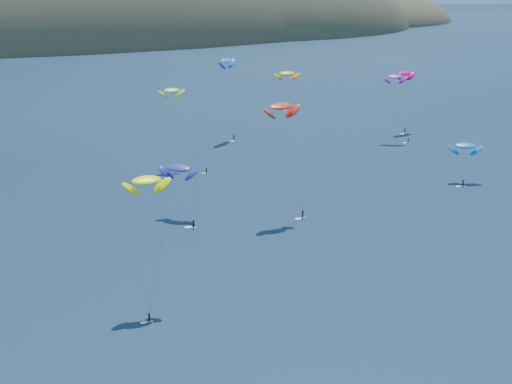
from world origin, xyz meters
The scene contains 10 objects.
island centered at (39.40, 562.36, -10.74)m, with size 730.00×300.00×210.00m.
kitesurfer_2 centered at (-39.98, 56.38, 22.01)m, with size 7.92×10.39×24.26m.
kitesurfer_3 centered at (-10.35, 138.30, 22.30)m, with size 10.27×13.35×24.35m.
kitesurfer_4 centered at (17.29, 166.01, 25.94)m, with size 9.75×11.14×28.54m.
kitesurfer_5 centered at (57.84, 92.50, 9.82)m, with size 9.58×9.23×12.27m.
kitesurfer_6 centered at (66.97, 140.72, 21.13)m, with size 8.70×11.11×23.38m.
kitesurfer_8 centered at (77.87, 150.87, 20.24)m, with size 9.55×8.47×22.75m.
kitesurfer_9 centered at (0.10, 87.65, 25.94)m, with size 9.47×7.57×28.54m.
kitesurfer_10 centered at (-21.94, 96.30, 11.63)m, with size 9.70×14.83×14.23m.
kitesurfer_11 centered at (59.90, 207.59, 13.52)m, with size 10.98×12.74×16.35m.
Camera 1 is at (-68.88, -56.64, 57.31)m, focal length 50.00 mm.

